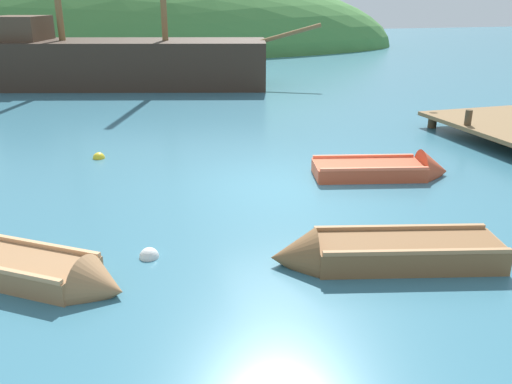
{
  "coord_description": "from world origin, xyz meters",
  "views": [
    {
      "loc": [
        -3.7,
        -10.55,
        3.96
      ],
      "look_at": [
        -0.71,
        -0.61,
        0.15
      ],
      "focal_mm": 36.83,
      "sensor_mm": 36.0,
      "label": 1
    }
  ],
  "objects_px": {
    "sailing_ship": "(109,69)",
    "rowboat_portside": "(390,172)",
    "rowboat_far": "(41,275)",
    "buoy_white": "(149,257)",
    "rowboat_outer_left": "(375,255)",
    "buoy_yellow": "(99,158)"
  },
  "relations": [
    {
      "from": "sailing_ship",
      "to": "rowboat_portside",
      "type": "height_order",
      "value": "sailing_ship"
    },
    {
      "from": "rowboat_outer_left",
      "to": "buoy_yellow",
      "type": "bearing_deg",
      "value": -46.33
    },
    {
      "from": "rowboat_far",
      "to": "rowboat_portside",
      "type": "bearing_deg",
      "value": 57.51
    },
    {
      "from": "rowboat_portside",
      "to": "rowboat_outer_left",
      "type": "bearing_deg",
      "value": -109.31
    },
    {
      "from": "rowboat_portside",
      "to": "buoy_white",
      "type": "height_order",
      "value": "rowboat_portside"
    },
    {
      "from": "rowboat_far",
      "to": "buoy_yellow",
      "type": "distance_m",
      "value": 6.55
    },
    {
      "from": "rowboat_far",
      "to": "rowboat_outer_left",
      "type": "height_order",
      "value": "rowboat_outer_left"
    },
    {
      "from": "sailing_ship",
      "to": "rowboat_outer_left",
      "type": "relative_size",
      "value": 4.63
    },
    {
      "from": "sailing_ship",
      "to": "rowboat_far",
      "type": "xyz_separation_m",
      "value": [
        -1.72,
        -19.22,
        -0.71
      ]
    },
    {
      "from": "sailing_ship",
      "to": "buoy_white",
      "type": "xyz_separation_m",
      "value": [
        -0.09,
        -18.88,
        -0.82
      ]
    },
    {
      "from": "buoy_white",
      "to": "sailing_ship",
      "type": "bearing_deg",
      "value": 89.72
    },
    {
      "from": "sailing_ship",
      "to": "rowboat_portside",
      "type": "distance_m",
      "value": 17.32
    },
    {
      "from": "rowboat_far",
      "to": "buoy_yellow",
      "type": "relative_size",
      "value": 9.55
    },
    {
      "from": "rowboat_portside",
      "to": "rowboat_outer_left",
      "type": "relative_size",
      "value": 0.89
    },
    {
      "from": "rowboat_far",
      "to": "buoy_white",
      "type": "bearing_deg",
      "value": 48.21
    },
    {
      "from": "rowboat_portside",
      "to": "buoy_yellow",
      "type": "relative_size",
      "value": 10.49
    },
    {
      "from": "rowboat_far",
      "to": "rowboat_outer_left",
      "type": "relative_size",
      "value": 0.81
    },
    {
      "from": "sailing_ship",
      "to": "rowboat_far",
      "type": "height_order",
      "value": "sailing_ship"
    },
    {
      "from": "rowboat_portside",
      "to": "rowboat_far",
      "type": "distance_m",
      "value": 8.13
    },
    {
      "from": "sailing_ship",
      "to": "buoy_yellow",
      "type": "bearing_deg",
      "value": -77.5
    },
    {
      "from": "rowboat_outer_left",
      "to": "rowboat_far",
      "type": "bearing_deg",
      "value": 4.32
    },
    {
      "from": "buoy_white",
      "to": "rowboat_far",
      "type": "bearing_deg",
      "value": -168.1
    }
  ]
}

